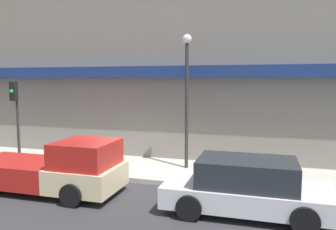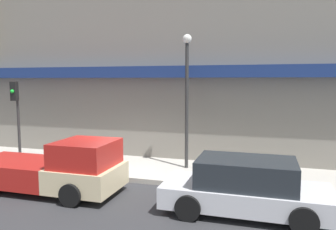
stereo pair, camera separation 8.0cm
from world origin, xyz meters
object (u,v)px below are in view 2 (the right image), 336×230
Objects in this scene: parked_car at (246,187)px; fire_hydrant at (212,170)px; pickup_truck at (55,169)px; traffic_light at (16,107)px; street_lamp at (187,85)px.

parked_car is 6.43× the size of fire_hydrant.
traffic_light is at bearing 146.43° from pickup_truck.
street_lamp is (-1.26, 1.39, 2.99)m from fire_hydrant.
fire_hydrant is at bearing 121.00° from parked_car.
street_lamp is 1.53× the size of traffic_light.
fire_hydrant is 0.13× the size of street_lamp.
fire_hydrant is at bearing -1.13° from traffic_light.
street_lamp is (3.65, 3.57, 2.74)m from pickup_truck.
pickup_truck reaches higher than parked_car.
parked_car reaches higher than fire_hydrant.
pickup_truck is 5.37m from fire_hydrant.
parked_car is 10.15m from traffic_light.
fire_hydrant is at bearing 24.26° from pickup_truck.
traffic_light reaches higher than pickup_truck.
parked_car is 1.33× the size of traffic_light.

